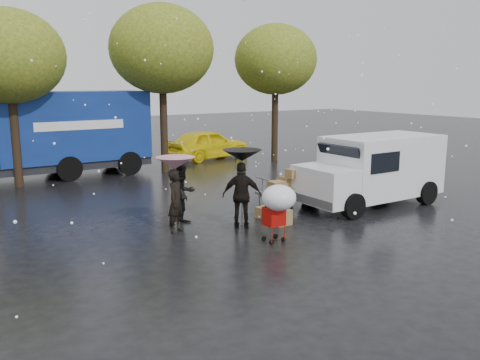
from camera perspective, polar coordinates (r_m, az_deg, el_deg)
ground at (r=12.88m, az=0.17°, el=-6.61°), size 90.00×90.00×0.00m
person_pink at (r=13.33m, az=-7.17°, el=-2.37°), size 0.73×0.70×1.67m
person_middle at (r=14.08m, az=-6.49°, el=-1.55°), size 0.96×0.82×1.71m
person_black at (r=13.62m, az=0.23°, el=-1.73°), size 1.11×0.96×1.79m
umbrella_pink at (r=13.14m, az=-7.27°, el=1.92°), size 1.01×1.01×2.00m
umbrella_black at (r=13.43m, az=0.23°, el=2.77°), size 1.06×1.06×2.13m
vendor_cart at (r=15.69m, az=5.03°, el=-0.71°), size 1.52×0.80×1.27m
shopping_cart at (r=12.30m, az=4.30°, el=-2.36°), size 0.84×0.84×1.46m
white_van at (r=16.74m, az=14.74°, el=1.22°), size 4.91×2.18×2.20m
blue_truck at (r=22.13m, az=-20.40°, el=4.76°), size 8.30×2.60×3.50m
box_ground_near at (r=14.10m, az=4.70°, el=-4.19°), size 0.48×0.39×0.43m
box_ground_far at (r=14.84m, az=2.62°, el=-3.61°), size 0.46×0.39×0.31m
yellow_taxi at (r=25.93m, az=-3.64°, el=4.03°), size 4.69×2.46×1.52m
tree_row at (r=21.25m, az=-16.29°, el=13.61°), size 21.60×4.40×7.12m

